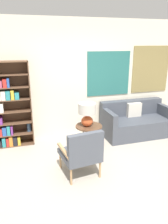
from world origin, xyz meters
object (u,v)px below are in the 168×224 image
object	(u,v)px
couch	(135,122)
table_lamp	(87,112)
bookshelf	(7,109)
armchair	(82,151)
side_table	(89,128)

from	to	relation	value
couch	table_lamp	bearing A→B (deg)	-159.40
bookshelf	armchair	size ratio (longest dim) A/B	2.15
bookshelf	couch	world-z (taller)	bookshelf
armchair	table_lamp	bearing A→B (deg)	67.00
bookshelf	couch	xyz separation A→B (m)	(2.95, -0.25, -0.54)
side_table	table_lamp	bearing A→B (deg)	-172.87
armchair	table_lamp	xyz separation A→B (m)	(0.34, 0.80, 0.40)
couch	side_table	world-z (taller)	couch
armchair	side_table	bearing A→B (deg)	64.77
couch	bookshelf	bearing A→B (deg)	175.08
armchair	table_lamp	world-z (taller)	table_lamp
table_lamp	couch	bearing A→B (deg)	20.60
armchair	table_lamp	size ratio (longest dim) A/B	1.78
armchair	side_table	xyz separation A→B (m)	(0.38, 0.80, 0.05)
side_table	armchair	bearing A→B (deg)	-115.23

